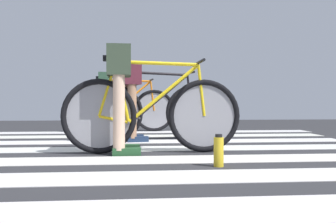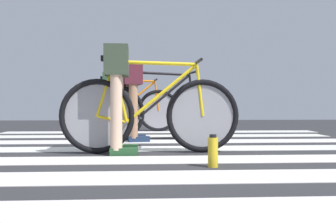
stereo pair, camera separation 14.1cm
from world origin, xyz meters
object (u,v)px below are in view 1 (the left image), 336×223
Objects in this scene: cyclist_1_of_3 at (120,85)px; bicycle_2_of_3 at (154,111)px; bicycle_1_of_3 at (152,113)px; bicycle_3_of_3 at (124,109)px; cyclist_3_of_3 at (105,94)px; water_bottle at (219,151)px; cyclist_2_of_3 at (130,91)px.

bicycle_2_of_3 is at bearing 70.45° from cyclist_1_of_3.
bicycle_1_of_3 and bicycle_3_of_3 have the same top height.
cyclist_1_of_3 is at bearing -94.31° from bicycle_3_of_3.
cyclist_1_of_3 is 2.73m from cyclist_3_of_3.
cyclist_1_of_3 reaches higher than cyclist_3_of_3.
bicycle_1_of_3 is 0.98m from water_bottle.
cyclist_3_of_3 is at bearing -180.00° from bicycle_3_of_3.
bicycle_2_of_3 is 6.93× the size of water_bottle.
cyclist_2_of_3 reaches higher than cyclist_3_of_3.
cyclist_2_of_3 reaches higher than bicycle_1_of_3.
bicycle_1_of_3 is at bearing -87.81° from bicycle_3_of_3.
cyclist_3_of_3 is 4.01× the size of water_bottle.
water_bottle is at bearing -90.17° from bicycle_2_of_3.
bicycle_1_of_3 is at bearing -104.80° from bicycle_2_of_3.
bicycle_1_of_3 reaches higher than water_bottle.
cyclist_2_of_3 is 1.00× the size of cyclist_3_of_3.
cyclist_1_of_3 is at bearing -87.78° from cyclist_3_of_3.
cyclist_3_of_3 is at bearing 94.99° from cyclist_2_of_3.
cyclist_3_of_3 is (-0.44, 1.54, -0.00)m from cyclist_2_of_3.
cyclist_2_of_3 is (-0.22, 1.16, 0.26)m from bicycle_1_of_3.
cyclist_2_of_3 is at bearing 109.19° from water_bottle.
cyclist_2_of_3 is at bearing -79.26° from cyclist_3_of_3.
cyclist_2_of_3 is at bearing 99.13° from bicycle_1_of_3.
water_bottle is at bearing -77.34° from cyclist_3_of_3.
cyclist_2_of_3 is 0.57× the size of bicycle_3_of_3.
cyclist_2_of_3 reaches higher than water_bottle.
bicycle_3_of_3 is at bearing 89.09° from cyclist_1_of_3.
water_bottle is at bearing -47.80° from cyclist_1_of_3.
cyclist_1_of_3 reaches higher than bicycle_2_of_3.
cyclist_3_of_3 is (-0.31, -0.03, 0.26)m from bicycle_3_of_3.
cyclist_1_of_3 is 1.17m from cyclist_2_of_3.
bicycle_2_of_3 is at bearing 84.36° from bicycle_1_of_3.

